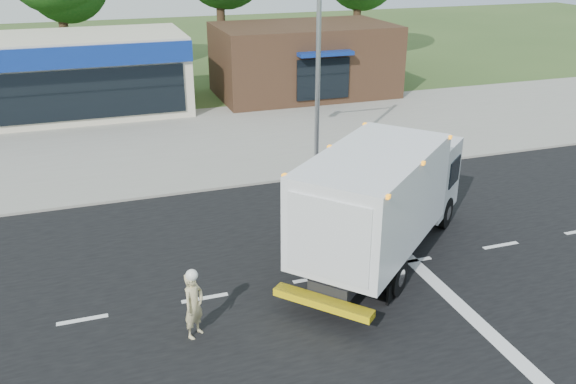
% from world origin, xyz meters
% --- Properties ---
extents(ground, '(120.00, 120.00, 0.00)m').
position_xyz_m(ground, '(0.00, 0.00, 0.00)').
color(ground, '#385123').
rests_on(ground, ground).
extents(road_asphalt, '(60.00, 14.00, 0.02)m').
position_xyz_m(road_asphalt, '(0.00, 0.00, 0.00)').
color(road_asphalt, black).
rests_on(road_asphalt, ground).
extents(sidewalk, '(60.00, 2.40, 0.12)m').
position_xyz_m(sidewalk, '(0.00, 8.20, 0.06)').
color(sidewalk, gray).
rests_on(sidewalk, ground).
extents(parking_apron, '(60.00, 9.00, 0.02)m').
position_xyz_m(parking_apron, '(0.00, 14.00, 0.01)').
color(parking_apron, gray).
rests_on(parking_apron, ground).
extents(lane_markings, '(55.20, 7.00, 0.01)m').
position_xyz_m(lane_markings, '(1.35, -1.35, 0.02)').
color(lane_markings, silver).
rests_on(lane_markings, road_asphalt).
extents(ems_box_truck, '(7.41, 6.99, 3.46)m').
position_xyz_m(ems_box_truck, '(2.20, 0.50, 1.99)').
color(ems_box_truck, black).
rests_on(ems_box_truck, ground).
extents(emergency_worker, '(0.70, 0.69, 1.74)m').
position_xyz_m(emergency_worker, '(-3.51, -1.47, 0.86)').
color(emergency_worker, '#C7B785').
rests_on(emergency_worker, ground).
extents(retail_strip_mall, '(18.00, 6.20, 4.00)m').
position_xyz_m(retail_strip_mall, '(-9.00, 19.93, 2.01)').
color(retail_strip_mall, beige).
rests_on(retail_strip_mall, ground).
extents(brown_storefront, '(10.00, 6.70, 4.00)m').
position_xyz_m(brown_storefront, '(7.00, 19.98, 2.00)').
color(brown_storefront, '#382316').
rests_on(brown_storefront, ground).
extents(traffic_signal_pole, '(3.51, 0.25, 8.00)m').
position_xyz_m(traffic_signal_pole, '(2.35, 7.60, 4.92)').
color(traffic_signal_pole, gray).
rests_on(traffic_signal_pole, ground).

